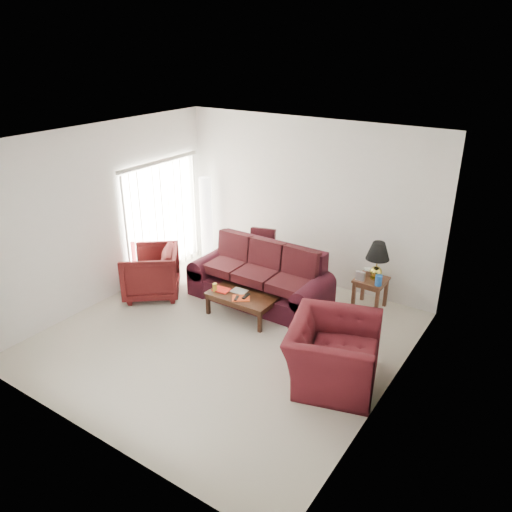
{
  "coord_description": "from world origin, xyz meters",
  "views": [
    {
      "loc": [
        4.0,
        -5.16,
        4.21
      ],
      "look_at": [
        0.0,
        0.85,
        1.05
      ],
      "focal_mm": 35.0,
      "sensor_mm": 36.0,
      "label": 1
    }
  ],
  "objects_px": {
    "armchair_left": "(150,272)",
    "armchair_right": "(333,353)",
    "end_table": "(370,293)",
    "coffee_table": "(241,306)",
    "floor_lamp": "(206,219)",
    "sofa": "(259,276)"
  },
  "relations": [
    {
      "from": "end_table",
      "to": "armchair_left",
      "type": "relative_size",
      "value": 0.57
    },
    {
      "from": "armchair_right",
      "to": "floor_lamp",
      "type": "bearing_deg",
      "value": 43.86
    },
    {
      "from": "end_table",
      "to": "armchair_left",
      "type": "distance_m",
      "value": 3.81
    },
    {
      "from": "armchair_left",
      "to": "armchair_right",
      "type": "xyz_separation_m",
      "value": [
        3.73,
        -0.43,
        -0.02
      ]
    },
    {
      "from": "armchair_left",
      "to": "armchair_right",
      "type": "bearing_deg",
      "value": 44.32
    },
    {
      "from": "sofa",
      "to": "end_table",
      "type": "relative_size",
      "value": 4.45
    },
    {
      "from": "sofa",
      "to": "coffee_table",
      "type": "distance_m",
      "value": 0.66
    },
    {
      "from": "floor_lamp",
      "to": "coffee_table",
      "type": "distance_m",
      "value": 2.58
    },
    {
      "from": "floor_lamp",
      "to": "armchair_right",
      "type": "relative_size",
      "value": 1.35
    },
    {
      "from": "end_table",
      "to": "coffee_table",
      "type": "distance_m",
      "value": 2.18
    },
    {
      "from": "sofa",
      "to": "armchair_left",
      "type": "height_order",
      "value": "sofa"
    },
    {
      "from": "coffee_table",
      "to": "armchair_left",
      "type": "bearing_deg",
      "value": -151.53
    },
    {
      "from": "floor_lamp",
      "to": "armchair_right",
      "type": "bearing_deg",
      "value": -29.8
    },
    {
      "from": "coffee_table",
      "to": "end_table",
      "type": "bearing_deg",
      "value": 61.38
    },
    {
      "from": "sofa",
      "to": "armchair_right",
      "type": "xyz_separation_m",
      "value": [
        2.0,
        -1.28,
        -0.08
      ]
    },
    {
      "from": "armchair_left",
      "to": "end_table",
      "type": "bearing_deg",
      "value": 77.35
    },
    {
      "from": "floor_lamp",
      "to": "armchair_right",
      "type": "xyz_separation_m",
      "value": [
        3.91,
        -2.24,
        -0.45
      ]
    },
    {
      "from": "armchair_left",
      "to": "floor_lamp",
      "type": "bearing_deg",
      "value": 146.68
    },
    {
      "from": "floor_lamp",
      "to": "coffee_table",
      "type": "bearing_deg",
      "value": -38.42
    },
    {
      "from": "end_table",
      "to": "floor_lamp",
      "type": "xyz_separation_m",
      "value": [
        -3.59,
        0.12,
        0.6
      ]
    },
    {
      "from": "end_table",
      "to": "armchair_right",
      "type": "height_order",
      "value": "armchair_right"
    },
    {
      "from": "armchair_right",
      "to": "armchair_left",
      "type": "bearing_deg",
      "value": 67.08
    }
  ]
}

